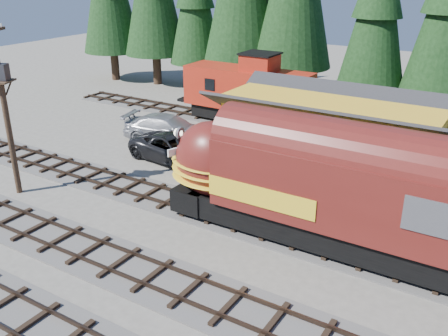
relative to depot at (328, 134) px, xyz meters
The scene contains 8 objects.
ground 10.91m from the depot, 89.99° to the right, with size 120.00×120.00×0.00m, color #6B665B.
track_spur 12.83m from the depot, 143.13° to the left, with size 32.00×3.20×0.33m.
depot is the anchor object (origin of this frame).
locomotive 6.96m from the depot, 69.30° to the right, with size 16.57×3.29×4.50m.
caboose 11.94m from the depot, 141.05° to the left, with size 10.01×2.90×5.20m.
utility_pole 17.29m from the depot, 144.04° to the right, with size 1.51×2.13×9.33m.
pickup_truck_a 9.81m from the depot, 169.22° to the right, with size 2.84×6.15×1.71m, color black.
pickup_truck_b 12.17m from the depot, behind, with size 2.65×6.51×1.89m, color #989A9F.
Camera 1 is at (8.97, -14.81, 11.84)m, focal length 40.00 mm.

